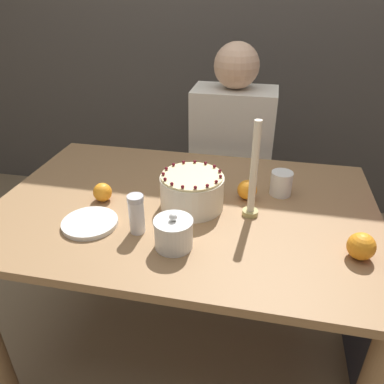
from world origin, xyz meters
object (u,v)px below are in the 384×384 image
at_px(cake, 192,191).
at_px(person_man_blue_shirt, 230,179).
at_px(sugar_bowl, 174,233).
at_px(candle, 253,178).
at_px(sugar_shaker, 136,214).

distance_m(cake, person_man_blue_shirt, 0.72).
bearing_deg(sugar_bowl, candle, 46.31).
relative_size(sugar_bowl, person_man_blue_shirt, 0.10).
height_order(sugar_shaker, candle, candle).
xyz_separation_m(sugar_bowl, sugar_shaker, (-0.13, 0.05, 0.02)).
bearing_deg(person_man_blue_shirt, sugar_shaker, 76.12).
height_order(cake, sugar_bowl, cake).
distance_m(candle, person_man_blue_shirt, 0.78).
relative_size(cake, person_man_blue_shirt, 0.18).
bearing_deg(candle, cake, 176.24).
distance_m(sugar_shaker, person_man_blue_shirt, 0.92).
bearing_deg(cake, candle, -3.76).
height_order(cake, sugar_shaker, cake).
xyz_separation_m(candle, person_man_blue_shirt, (-0.14, 0.67, -0.36)).
relative_size(candle, person_man_blue_shirt, 0.28).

